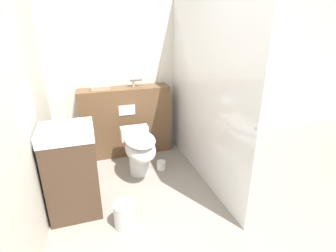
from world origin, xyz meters
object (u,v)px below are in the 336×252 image
object	(u,v)px
hair_drier	(136,78)
waste_bin	(125,215)
sink_vanity	(72,171)
toilet	(139,150)

from	to	relation	value
hair_drier	waste_bin	xyz separation A→B (m)	(-0.46, -1.54, -0.97)
sink_vanity	waste_bin	xyz separation A→B (m)	(0.44, -0.36, -0.35)
toilet	waste_bin	size ratio (longest dim) A/B	2.86
hair_drier	waste_bin	bearing A→B (deg)	-106.75
hair_drier	toilet	bearing A→B (deg)	-100.99
toilet	hair_drier	xyz separation A→B (m)	(0.14, 0.71, 0.74)
sink_vanity	toilet	bearing A→B (deg)	31.80
waste_bin	hair_drier	bearing A→B (deg)	73.25
toilet	sink_vanity	size ratio (longest dim) A/B	0.65
hair_drier	waste_bin	distance (m)	1.88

